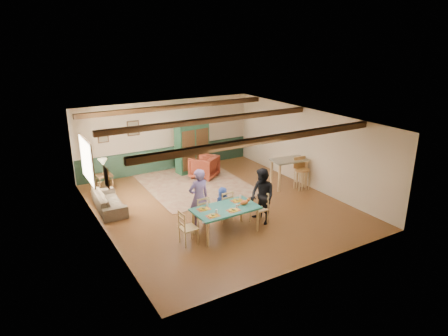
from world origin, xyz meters
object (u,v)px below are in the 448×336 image
table_lamp (103,167)px  bar_stool_left (301,174)px  dining_table (226,221)px  person_woman (262,196)px  end_table (105,183)px  dining_chair_far_right (224,205)px  counter_table (289,173)px  dining_chair_end_left (188,227)px  cat (244,202)px  person_man (199,198)px  dining_chair_far_left (200,211)px  bar_stool_right (303,173)px  sofa (109,201)px  armoire (192,147)px  person_child (223,203)px  dining_chair_end_right (259,208)px  armchair (204,167)px

table_lamp → bar_stool_left: table_lamp is taller
dining_table → bar_stool_left: size_ratio=1.55×
person_woman → end_table: 5.57m
dining_chair_far_right → counter_table: bearing=-162.6°
counter_table → dining_chair_end_left: bearing=-158.6°
cat → counter_table: counter_table is taller
end_table → dining_table: bearing=-66.3°
cat → end_table: 5.32m
person_woman → person_man: bearing=-115.9°
dining_chair_far_left → bar_stool_right: bar_stool_right is taller
dining_chair_end_left → sofa: 3.32m
counter_table → end_table: bearing=153.7°
table_lamp → sofa: bearing=-100.3°
dining_chair_end_left → end_table: dining_chair_end_left is taller
sofa → armoire: bearing=-60.7°
armoire → dining_chair_far_left: bearing=-119.6°
person_child → bar_stool_left: size_ratio=0.86×
end_table → bar_stool_left: 6.61m
dining_chair_end_left → dining_chair_end_right: bearing=-90.0°
bar_stool_right → dining_chair_far_right: bearing=-167.1°
armchair → end_table: bearing=-41.4°
dining_chair_end_right → person_man: bearing=-117.3°
armchair → counter_table: counter_table is taller
person_woman → counter_table: (2.39, 1.77, -0.29)m
armoire → sofa: size_ratio=1.07×
dining_table → armoire: bearing=73.7°
dining_table → cat: size_ratio=5.00×
cat → table_lamp: bearing=117.1°
dining_chair_far_left → sofa: (-1.88, 2.39, -0.19)m
dining_chair_far_right → sofa: bearing=-43.5°
end_table → dining_chair_end_right: bearing=-55.6°
cat → person_man: bearing=136.5°
armoire → end_table: armoire is taller
dining_table → person_child: (0.36, 0.77, 0.12)m
dining_chair_far_left → cat: 1.25m
dining_chair_end_left → bar_stool_right: bearing=-75.4°
dining_table → counter_table: size_ratio=1.43×
armoire → bar_stool_right: bearing=-61.4°
dining_chair_far_left → person_child: 0.77m
bar_stool_right → dining_chair_end_right: bearing=-152.3°
counter_table → bar_stool_left: bar_stool_left is taller
person_man → sofa: size_ratio=0.90×
dining_chair_far_left → person_man: 0.38m
person_man → bar_stool_left: bearing=-172.4°
armoire → dining_chair_end_right: bearing=-100.3°
cat → armchair: cat is taller
person_man → counter_table: (3.99, 1.05, -0.32)m
dining_chair_end_right → person_child: person_child is taller
dining_table → bar_stool_left: bearing=20.6°
dining_chair_far_left → bar_stool_right: size_ratio=0.82×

